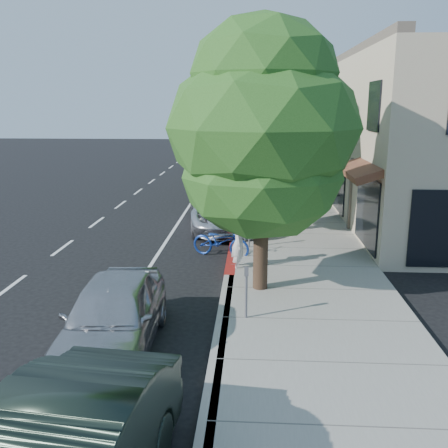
# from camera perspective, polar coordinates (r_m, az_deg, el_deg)

# --- Properties ---
(ground) EXTENTS (120.00, 120.00, 0.00)m
(ground) POSITION_cam_1_polar(r_m,az_deg,el_deg) (15.81, 0.78, -5.15)
(ground) COLOR black
(ground) RESTS_ON ground
(sidewalk) EXTENTS (4.60, 56.00, 0.15)m
(sidewalk) POSITION_cam_1_polar(r_m,az_deg,el_deg) (23.55, 7.31, 1.19)
(sidewalk) COLOR gray
(sidewalk) RESTS_ON ground
(curb) EXTENTS (0.30, 56.00, 0.15)m
(curb) POSITION_cam_1_polar(r_m,az_deg,el_deg) (23.51, 1.71, 1.27)
(curb) COLOR #9E998E
(curb) RESTS_ON ground
(curb_red_segment) EXTENTS (0.32, 4.00, 0.15)m
(curb_red_segment) POSITION_cam_1_polar(r_m,az_deg,el_deg) (16.74, 0.94, -3.81)
(curb_red_segment) COLOR maroon
(curb_red_segment) RESTS_ON ground
(storefront_building) EXTENTS (10.00, 36.00, 7.00)m
(storefront_building) POSITION_cam_1_polar(r_m,az_deg,el_deg) (34.18, 18.89, 10.19)
(storefront_building) COLOR #BCB391
(storefront_building) RESTS_ON ground
(street_tree_0) EXTENTS (5.00, 5.00, 7.30)m
(street_tree_0) POSITION_cam_1_polar(r_m,az_deg,el_deg) (12.98, 4.45, 10.50)
(street_tree_0) COLOR black
(street_tree_0) RESTS_ON ground
(street_tree_1) EXTENTS (4.14, 4.14, 7.18)m
(street_tree_1) POSITION_cam_1_polar(r_m,az_deg,el_deg) (18.97, 4.19, 11.75)
(street_tree_1) COLOR black
(street_tree_1) RESTS_ON ground
(street_tree_2) EXTENTS (4.66, 4.66, 6.87)m
(street_tree_2) POSITION_cam_1_polar(r_m,az_deg,el_deg) (24.98, 4.03, 11.36)
(street_tree_2) COLOR black
(street_tree_2) RESTS_ON ground
(street_tree_3) EXTENTS (5.75, 5.75, 7.77)m
(street_tree_3) POSITION_cam_1_polar(r_m,az_deg,el_deg) (30.97, 3.96, 12.59)
(street_tree_3) COLOR black
(street_tree_3) RESTS_ON ground
(street_tree_4) EXTENTS (4.32, 4.32, 6.87)m
(street_tree_4) POSITION_cam_1_polar(r_m,az_deg,el_deg) (36.97, 3.89, 12.17)
(street_tree_4) COLOR black
(street_tree_4) RESTS_ON ground
(street_tree_5) EXTENTS (4.65, 4.65, 6.93)m
(street_tree_5) POSITION_cam_1_polar(r_m,az_deg,el_deg) (42.97, 3.85, 12.33)
(street_tree_5) COLOR black
(street_tree_5) RESTS_ON ground
(cyclist) EXTENTS (0.47, 0.69, 1.83)m
(cyclist) POSITION_cam_1_polar(r_m,az_deg,el_deg) (15.35, 1.69, -2.15)
(cyclist) COLOR silver
(cyclist) RESTS_ON ground
(bicycle) EXTENTS (2.18, 1.38, 1.08)m
(bicycle) POSITION_cam_1_polar(r_m,az_deg,el_deg) (16.91, -0.36, -1.98)
(bicycle) COLOR navy
(bicycle) RESTS_ON ground
(silver_suv) EXTENTS (3.71, 6.62, 1.75)m
(silver_suv) POSITION_cam_1_polar(r_m,az_deg,el_deg) (20.92, 0.14, 1.98)
(silver_suv) COLOR silver
(silver_suv) RESTS_ON ground
(dark_sedan) EXTENTS (1.90, 4.97, 1.62)m
(dark_sedan) POSITION_cam_1_polar(r_m,az_deg,el_deg) (27.78, 0.98, 4.71)
(dark_sedan) COLOR black
(dark_sedan) RESTS_ON ground
(white_pickup) EXTENTS (2.67, 5.19, 1.44)m
(white_pickup) POSITION_cam_1_polar(r_m,az_deg,el_deg) (33.68, -0.50, 6.12)
(white_pickup) COLOR beige
(white_pickup) RESTS_ON ground
(dark_suv_far) EXTENTS (2.56, 5.42, 1.79)m
(dark_suv_far) POSITION_cam_1_polar(r_m,az_deg,el_deg) (38.57, 1.70, 7.32)
(dark_suv_far) COLOR black
(dark_suv_far) RESTS_ON ground
(near_car_a) EXTENTS (2.04, 4.66, 1.56)m
(near_car_a) POSITION_cam_1_polar(r_m,az_deg,el_deg) (10.78, -12.61, -10.21)
(near_car_a) COLOR #ADAEB2
(near_car_a) RESTS_ON ground
(pedestrian) EXTENTS (1.11, 0.97, 1.92)m
(pedestrian) POSITION_cam_1_polar(r_m,az_deg,el_deg) (27.89, 10.06, 5.17)
(pedestrian) COLOR black
(pedestrian) RESTS_ON sidewalk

